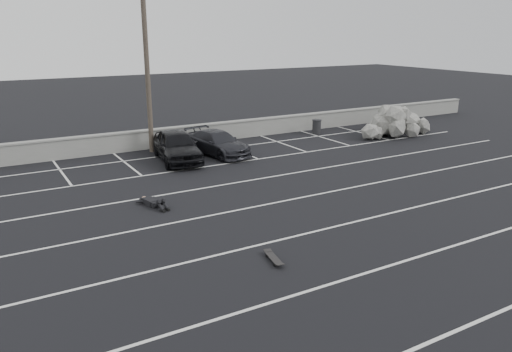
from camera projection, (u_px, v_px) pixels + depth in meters
ground at (293, 237)px, 15.67m from camera, size 120.00×120.00×0.00m
seawall at (149, 139)px, 27.14m from camera, size 50.00×0.45×1.06m
stall_lines at (227, 198)px, 19.29m from camera, size 36.00×20.05×0.01m
car_left at (177, 146)px, 24.55m from camera, size 2.48×4.75×1.54m
car_right at (218, 143)px, 25.82m from camera, size 2.43×4.47×1.23m
utility_pole at (147, 58)px, 25.20m from camera, size 1.28×0.26×9.61m
trash_bin at (317, 127)px, 31.01m from camera, size 0.77×0.77×0.90m
riprap_pile at (393, 125)px, 30.70m from camera, size 5.73×4.02×1.59m
person at (150, 199)px, 18.52m from camera, size 1.73×2.46×0.42m
skateboard at (274, 258)px, 14.01m from camera, size 0.38×0.91×0.11m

